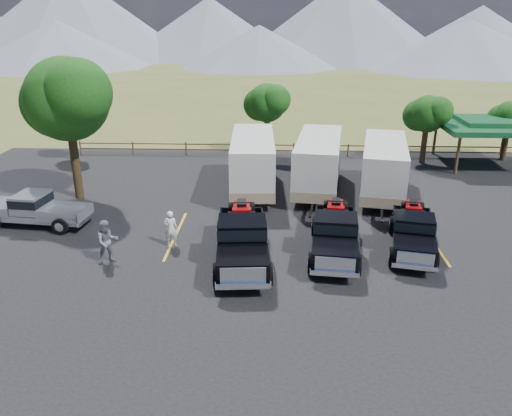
{
  "coord_description": "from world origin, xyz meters",
  "views": [
    {
      "loc": [
        -1.29,
        -17.44,
        9.8
      ],
      "look_at": [
        -2.17,
        3.68,
        1.6
      ],
      "focal_mm": 35.0,
      "sensor_mm": 36.0,
      "label": 1
    }
  ],
  "objects_px": {
    "person_a": "(171,229)",
    "pavilion": "(486,125)",
    "rig_left": "(242,237)",
    "rig_center": "(335,232)",
    "trailer_center": "(318,163)",
    "pickup_silver": "(35,209)",
    "person_b": "(107,242)",
    "rig_right": "(413,230)",
    "trailer_right": "(384,168)",
    "tree_big_nw": "(66,99)",
    "trailer_left": "(253,163)"
  },
  "relations": [
    {
      "from": "person_a",
      "to": "pavilion",
      "type": "bearing_deg",
      "value": -148.65
    },
    {
      "from": "rig_right",
      "to": "trailer_left",
      "type": "relative_size",
      "value": 0.62
    },
    {
      "from": "trailer_right",
      "to": "person_a",
      "type": "distance_m",
      "value": 12.99
    },
    {
      "from": "pavilion",
      "to": "rig_right",
      "type": "distance_m",
      "value": 16.34
    },
    {
      "from": "pavilion",
      "to": "trailer_center",
      "type": "xyz_separation_m",
      "value": [
        -11.83,
        -6.3,
        -1.07
      ]
    },
    {
      "from": "trailer_center",
      "to": "pickup_silver",
      "type": "relative_size",
      "value": 1.64
    },
    {
      "from": "rig_center",
      "to": "trailer_right",
      "type": "distance_m",
      "value": 8.33
    },
    {
      "from": "tree_big_nw",
      "to": "rig_right",
      "type": "relative_size",
      "value": 1.36
    },
    {
      "from": "tree_big_nw",
      "to": "trailer_left",
      "type": "relative_size",
      "value": 0.84
    },
    {
      "from": "rig_right",
      "to": "trailer_center",
      "type": "distance_m",
      "value": 8.57
    },
    {
      "from": "rig_left",
      "to": "person_a",
      "type": "relative_size",
      "value": 3.9
    },
    {
      "from": "rig_right",
      "to": "trailer_right",
      "type": "relative_size",
      "value": 0.64
    },
    {
      "from": "rig_center",
      "to": "rig_right",
      "type": "relative_size",
      "value": 1.06
    },
    {
      "from": "rig_center",
      "to": "pickup_silver",
      "type": "xyz_separation_m",
      "value": [
        -14.41,
        2.39,
        -0.1
      ]
    },
    {
      "from": "rig_right",
      "to": "pickup_silver",
      "type": "bearing_deg",
      "value": -174.13
    },
    {
      "from": "trailer_right",
      "to": "rig_left",
      "type": "bearing_deg",
      "value": -120.86
    },
    {
      "from": "person_b",
      "to": "rig_center",
      "type": "bearing_deg",
      "value": -21.81
    },
    {
      "from": "tree_big_nw",
      "to": "rig_right",
      "type": "bearing_deg",
      "value": -19.2
    },
    {
      "from": "tree_big_nw",
      "to": "trailer_right",
      "type": "distance_m",
      "value": 17.84
    },
    {
      "from": "pavilion",
      "to": "trailer_right",
      "type": "distance_m",
      "value": 10.81
    },
    {
      "from": "rig_right",
      "to": "person_b",
      "type": "height_order",
      "value": "person_b"
    },
    {
      "from": "rig_left",
      "to": "pickup_silver",
      "type": "bearing_deg",
      "value": 158.08
    },
    {
      "from": "person_a",
      "to": "person_b",
      "type": "xyz_separation_m",
      "value": [
        -2.3,
        -1.71,
        0.11
      ]
    },
    {
      "from": "trailer_left",
      "to": "trailer_right",
      "type": "xyz_separation_m",
      "value": [
        7.47,
        -0.56,
        -0.07
      ]
    },
    {
      "from": "pavilion",
      "to": "person_a",
      "type": "height_order",
      "value": "pavilion"
    },
    {
      "from": "rig_left",
      "to": "trailer_center",
      "type": "relative_size",
      "value": 0.71
    },
    {
      "from": "rig_left",
      "to": "trailer_right",
      "type": "relative_size",
      "value": 0.73
    },
    {
      "from": "pickup_silver",
      "to": "pavilion",
      "type": "bearing_deg",
      "value": 121.27
    },
    {
      "from": "trailer_center",
      "to": "trailer_right",
      "type": "height_order",
      "value": "trailer_center"
    },
    {
      "from": "rig_left",
      "to": "trailer_left",
      "type": "distance_m",
      "value": 9.0
    },
    {
      "from": "rig_right",
      "to": "trailer_left",
      "type": "height_order",
      "value": "trailer_left"
    },
    {
      "from": "trailer_left",
      "to": "trailer_center",
      "type": "height_order",
      "value": "trailer_left"
    },
    {
      "from": "rig_right",
      "to": "trailer_right",
      "type": "distance_m",
      "value": 7.08
    },
    {
      "from": "rig_left",
      "to": "person_b",
      "type": "bearing_deg",
      "value": -179.35
    },
    {
      "from": "pavilion",
      "to": "trailer_right",
      "type": "relative_size",
      "value": 0.69
    },
    {
      "from": "pickup_silver",
      "to": "trailer_right",
      "type": "bearing_deg",
      "value": 112.36
    },
    {
      "from": "rig_right",
      "to": "person_a",
      "type": "height_order",
      "value": "rig_right"
    },
    {
      "from": "tree_big_nw",
      "to": "person_b",
      "type": "bearing_deg",
      "value": -61.56
    },
    {
      "from": "trailer_left",
      "to": "person_a",
      "type": "distance_m",
      "value": 8.48
    },
    {
      "from": "rig_right",
      "to": "trailer_right",
      "type": "xyz_separation_m",
      "value": [
        0.02,
        7.04,
        0.74
      ]
    },
    {
      "from": "rig_right",
      "to": "trailer_center",
      "type": "height_order",
      "value": "trailer_center"
    },
    {
      "from": "tree_big_nw",
      "to": "rig_left",
      "type": "bearing_deg",
      "value": -36.9
    },
    {
      "from": "rig_left",
      "to": "trailer_left",
      "type": "relative_size",
      "value": 0.7
    },
    {
      "from": "rig_right",
      "to": "person_b",
      "type": "relative_size",
      "value": 3.03
    },
    {
      "from": "tree_big_nw",
      "to": "rig_right",
      "type": "distance_m",
      "value": 18.96
    },
    {
      "from": "tree_big_nw",
      "to": "person_b",
      "type": "relative_size",
      "value": 4.13
    },
    {
      "from": "trailer_right",
      "to": "person_a",
      "type": "height_order",
      "value": "trailer_right"
    },
    {
      "from": "rig_left",
      "to": "trailer_right",
      "type": "xyz_separation_m",
      "value": [
        7.49,
        8.42,
        0.59
      ]
    },
    {
      "from": "rig_left",
      "to": "rig_center",
      "type": "height_order",
      "value": "rig_left"
    },
    {
      "from": "rig_right",
      "to": "trailer_left",
      "type": "distance_m",
      "value": 10.67
    }
  ]
}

